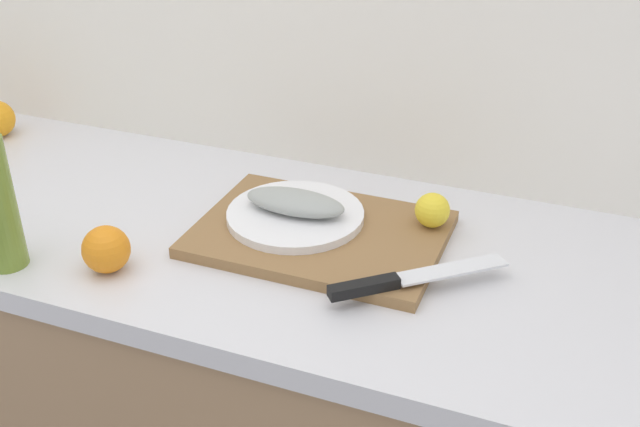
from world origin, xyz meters
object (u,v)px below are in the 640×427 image
object	(u,v)px
chef_knife	(397,280)
lemon_0	(432,210)
cutting_board	(320,234)
fish_fillet	(295,202)
white_plate	(295,215)

from	to	relation	value
chef_knife	lemon_0	distance (m)	0.20
cutting_board	chef_knife	distance (m)	0.21
cutting_board	fish_fillet	xyz separation A→B (m)	(-0.05, 0.02, 0.04)
cutting_board	white_plate	world-z (taller)	white_plate
lemon_0	white_plate	bearing A→B (deg)	-164.29
white_plate	fish_fillet	xyz separation A→B (m)	(0.00, 0.00, 0.03)
fish_fillet	lemon_0	world-z (taller)	lemon_0
white_plate	fish_fillet	bearing A→B (deg)	90.00
cutting_board	chef_knife	bearing A→B (deg)	-34.28
fish_fillet	chef_knife	bearing A→B (deg)	-30.78
cutting_board	white_plate	size ratio (longest dim) A/B	1.73
white_plate	lemon_0	bearing A→B (deg)	15.71
cutting_board	fish_fillet	bearing A→B (deg)	162.31
white_plate	lemon_0	distance (m)	0.24
fish_fillet	lemon_0	xyz separation A→B (m)	(0.23, 0.06, -0.00)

